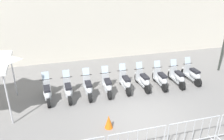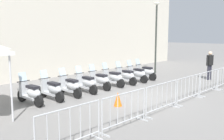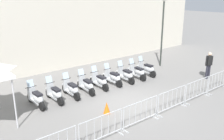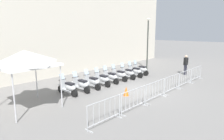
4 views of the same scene
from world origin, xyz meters
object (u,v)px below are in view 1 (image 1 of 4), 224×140
(motorcycle_2, at_px, (88,88))
(motorcycle_1, at_px, (68,90))
(motorcycle_6, at_px, (161,79))
(motorcycle_3, at_px, (107,85))
(motorcycle_0, at_px, (47,92))
(motorcycle_5, at_px, (143,80))
(motorcycle_7, at_px, (177,77))
(motorcycle_8, at_px, (192,74))
(traffic_cone, at_px, (109,122))
(motorcycle_4, at_px, (125,82))
(barrier_segment_3, at_px, (193,133))

(motorcycle_2, bearing_deg, motorcycle_1, 178.27)
(motorcycle_6, bearing_deg, motorcycle_1, 177.74)
(motorcycle_1, xyz_separation_m, motorcycle_3, (1.88, -0.06, 0.00))
(motorcycle_0, relative_size, motorcycle_5, 1.00)
(motorcycle_1, relative_size, motorcycle_7, 1.00)
(motorcycle_2, xyz_separation_m, motorcycle_6, (3.77, -0.16, 0.00))
(motorcycle_8, bearing_deg, motorcycle_2, 178.35)
(motorcycle_1, relative_size, motorcycle_5, 1.00)
(motorcycle_3, xyz_separation_m, motorcycle_8, (4.73, -0.13, 0.00))
(motorcycle_5, bearing_deg, traffic_cone, -135.01)
(motorcycle_3, xyz_separation_m, motorcycle_5, (1.90, -0.01, 0.00))
(motorcycle_0, bearing_deg, motorcycle_8, -1.96)
(motorcycle_4, relative_size, traffic_cone, 3.14)
(motorcycle_2, bearing_deg, motorcycle_6, -2.40)
(motorcycle_2, height_order, motorcycle_5, same)
(barrier_segment_3, bearing_deg, motorcycle_0, 136.17)
(motorcycle_0, height_order, motorcycle_7, same)
(motorcycle_4, distance_m, traffic_cone, 3.09)
(motorcycle_6, height_order, traffic_cone, motorcycle_6)
(motorcycle_1, bearing_deg, motorcycle_2, -1.73)
(motorcycle_6, height_order, motorcycle_8, same)
(motorcycle_1, distance_m, motorcycle_6, 4.72)
(motorcycle_1, relative_size, motorcycle_2, 1.00)
(motorcycle_5, relative_size, motorcycle_7, 1.00)
(barrier_segment_3, distance_m, traffic_cone, 3.05)
(motorcycle_4, relative_size, motorcycle_8, 1.00)
(motorcycle_8, bearing_deg, motorcycle_4, 177.36)
(motorcycle_5, distance_m, motorcycle_6, 0.94)
(traffic_cone, bearing_deg, barrier_segment_3, -35.08)
(motorcycle_2, relative_size, motorcycle_8, 1.00)
(motorcycle_2, height_order, motorcycle_4, same)
(motorcycle_0, xyz_separation_m, motorcycle_2, (1.88, -0.10, 0.00))
(motorcycle_3, bearing_deg, traffic_cone, -104.63)
(traffic_cone, bearing_deg, motorcycle_2, 95.87)
(motorcycle_3, distance_m, motorcycle_7, 3.78)
(motorcycle_1, xyz_separation_m, barrier_segment_3, (3.69, -4.38, 0.07))
(motorcycle_1, height_order, motorcycle_4, same)
(motorcycle_8, bearing_deg, motorcycle_1, 178.34)
(motorcycle_2, height_order, motorcycle_8, same)
(motorcycle_0, relative_size, motorcycle_7, 1.00)
(motorcycle_1, bearing_deg, motorcycle_0, 175.92)
(motorcycle_3, bearing_deg, motorcycle_4, 2.42)
(motorcycle_4, distance_m, motorcycle_8, 3.78)
(motorcycle_8, relative_size, barrier_segment_3, 0.89)
(motorcycle_0, height_order, motorcycle_6, same)
(motorcycle_5, bearing_deg, motorcycle_0, 178.36)
(motorcycle_1, relative_size, motorcycle_6, 1.00)
(motorcycle_5, relative_size, barrier_segment_3, 0.89)
(motorcycle_5, height_order, motorcycle_8, same)
(motorcycle_2, distance_m, motorcycle_6, 3.78)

